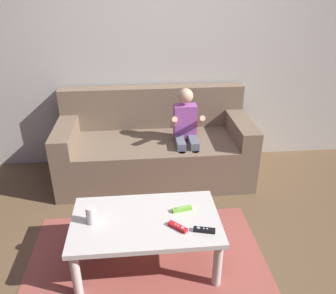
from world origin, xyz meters
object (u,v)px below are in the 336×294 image
at_px(person_seated_on_couch, 186,132).
at_px(game_remote_lime_near_edge, 182,209).
at_px(couch, 155,148).
at_px(soda_can, 91,215).
at_px(coffee_table, 146,226).
at_px(game_remote_red_far_corner, 178,227).
at_px(game_remote_black_center, 204,230).

height_order(person_seated_on_couch, game_remote_lime_near_edge, person_seated_on_couch).
bearing_deg(couch, soda_can, -112.34).
relative_size(couch, person_seated_on_couch, 1.97).
bearing_deg(soda_can, coffee_table, -0.52).
xyz_separation_m(coffee_table, game_remote_lime_near_edge, (0.26, 0.07, 0.07)).
xyz_separation_m(person_seated_on_couch, game_remote_red_far_corner, (-0.22, -1.14, -0.15)).
bearing_deg(game_remote_black_center, couch, 99.88).
height_order(couch, coffee_table, couch).
height_order(coffee_table, game_remote_lime_near_edge, game_remote_lime_near_edge).
xyz_separation_m(person_seated_on_couch, game_remote_black_center, (-0.05, -1.18, -0.15)).
distance_m(game_remote_lime_near_edge, soda_can, 0.62).
xyz_separation_m(coffee_table, game_remote_red_far_corner, (0.21, -0.11, 0.07)).
relative_size(coffee_table, game_remote_black_center, 6.94).
distance_m(couch, game_remote_red_far_corner, 1.32).
height_order(coffee_table, game_remote_red_far_corner, game_remote_red_far_corner).
height_order(game_remote_lime_near_edge, soda_can, soda_can).
bearing_deg(game_remote_black_center, game_remote_red_far_corner, 164.34).
xyz_separation_m(game_remote_lime_near_edge, game_remote_black_center, (0.11, -0.23, 0.00)).
bearing_deg(game_remote_lime_near_edge, game_remote_red_far_corner, -106.26).
relative_size(coffee_table, soda_can, 8.23).
relative_size(game_remote_black_center, game_remote_red_far_corner, 1.15).
relative_size(game_remote_lime_near_edge, soda_can, 1.18).
xyz_separation_m(game_remote_black_center, game_remote_red_far_corner, (-0.17, 0.05, 0.00)).
distance_m(person_seated_on_couch, soda_can, 1.29).
xyz_separation_m(couch, person_seated_on_couch, (0.29, -0.17, 0.24)).
bearing_deg(coffee_table, game_remote_black_center, -23.18).
xyz_separation_m(coffee_table, game_remote_black_center, (0.37, -0.16, 0.07)).
bearing_deg(coffee_table, game_remote_lime_near_edge, 15.51).
bearing_deg(soda_can, person_seated_on_couch, 52.73).
distance_m(game_remote_lime_near_edge, game_remote_black_center, 0.26).
xyz_separation_m(couch, soda_can, (-0.49, -1.20, 0.14)).
xyz_separation_m(couch, game_remote_lime_near_edge, (0.12, -1.13, 0.09)).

